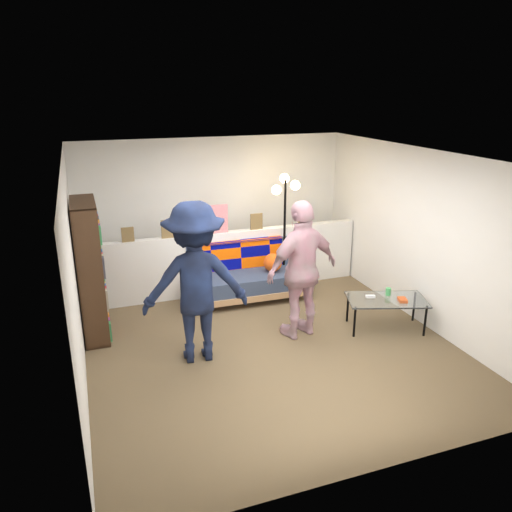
{
  "coord_description": "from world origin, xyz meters",
  "views": [
    {
      "loc": [
        -2.09,
        -5.44,
        3.16
      ],
      "look_at": [
        0.0,
        0.4,
        1.05
      ],
      "focal_mm": 35.0,
      "sensor_mm": 36.0,
      "label": 1
    }
  ],
  "objects_px": {
    "bookshelf": "(90,275)",
    "person_right": "(302,270)",
    "futon_sofa": "(245,275)",
    "person_left": "(195,283)",
    "floor_lamp": "(285,209)",
    "coffee_table": "(387,301)"
  },
  "relations": [
    {
      "from": "coffee_table",
      "to": "person_right",
      "type": "height_order",
      "value": "person_right"
    },
    {
      "from": "futon_sofa",
      "to": "person_right",
      "type": "height_order",
      "value": "person_right"
    },
    {
      "from": "futon_sofa",
      "to": "bookshelf",
      "type": "bearing_deg",
      "value": -167.58
    },
    {
      "from": "bookshelf",
      "to": "coffee_table",
      "type": "bearing_deg",
      "value": -17.45
    },
    {
      "from": "coffee_table",
      "to": "person_left",
      "type": "distance_m",
      "value": 2.66
    },
    {
      "from": "bookshelf",
      "to": "person_right",
      "type": "height_order",
      "value": "person_right"
    },
    {
      "from": "floor_lamp",
      "to": "person_right",
      "type": "height_order",
      "value": "floor_lamp"
    },
    {
      "from": "coffee_table",
      "to": "floor_lamp",
      "type": "relative_size",
      "value": 0.62
    },
    {
      "from": "futon_sofa",
      "to": "bookshelf",
      "type": "height_order",
      "value": "bookshelf"
    },
    {
      "from": "futon_sofa",
      "to": "coffee_table",
      "type": "bearing_deg",
      "value": -49.01
    },
    {
      "from": "bookshelf",
      "to": "person_right",
      "type": "distance_m",
      "value": 2.75
    },
    {
      "from": "bookshelf",
      "to": "person_right",
      "type": "xyz_separation_m",
      "value": [
        2.59,
        -0.93,
        0.07
      ]
    },
    {
      "from": "person_left",
      "to": "person_right",
      "type": "height_order",
      "value": "person_left"
    },
    {
      "from": "bookshelf",
      "to": "floor_lamp",
      "type": "relative_size",
      "value": 0.97
    },
    {
      "from": "coffee_table",
      "to": "person_right",
      "type": "relative_size",
      "value": 0.64
    },
    {
      "from": "futon_sofa",
      "to": "person_left",
      "type": "relative_size",
      "value": 0.94
    },
    {
      "from": "bookshelf",
      "to": "person_left",
      "type": "xyz_separation_m",
      "value": [
        1.15,
        -1.05,
        0.13
      ]
    },
    {
      "from": "floor_lamp",
      "to": "person_left",
      "type": "height_order",
      "value": "person_left"
    },
    {
      "from": "person_left",
      "to": "person_right",
      "type": "xyz_separation_m",
      "value": [
        1.44,
        0.12,
        -0.06
      ]
    },
    {
      "from": "futon_sofa",
      "to": "person_right",
      "type": "xyz_separation_m",
      "value": [
        0.3,
        -1.44,
        0.55
      ]
    },
    {
      "from": "floor_lamp",
      "to": "coffee_table",
      "type": "bearing_deg",
      "value": -67.2
    },
    {
      "from": "bookshelf",
      "to": "person_left",
      "type": "height_order",
      "value": "person_left"
    }
  ]
}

